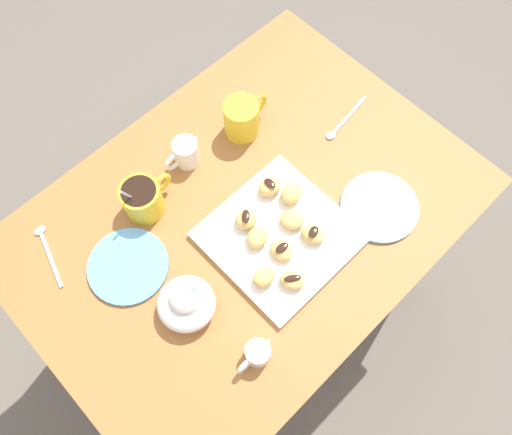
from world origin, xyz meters
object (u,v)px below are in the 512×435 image
at_px(coffee_mug_yellow_right, 242,117).
at_px(beignet_5, 246,220).
at_px(beignet_1, 291,194).
at_px(beignet_4, 292,281).
at_px(coffee_mug_yellow_left, 143,198).
at_px(cream_pitcher_white, 186,152).
at_px(chocolate_sauce_pitcher, 257,353).
at_px(pastry_plate_square, 280,236).
at_px(beignet_2, 264,277).
at_px(ice_cream_bowl, 186,303).
at_px(beignet_3, 313,235).
at_px(beignet_6, 269,187).
at_px(beignet_0, 282,250).
at_px(beignet_7, 257,238).
at_px(saucer_sky_right, 128,266).
at_px(saucer_sky_left, 379,207).
at_px(dining_table, 246,237).
at_px(beignet_8, 292,220).

distance_m(coffee_mug_yellow_right, beignet_5, 0.26).
height_order(beignet_1, beignet_4, beignet_1).
xyz_separation_m(coffee_mug_yellow_left, beignet_4, (0.11, -0.36, -0.02)).
height_order(cream_pitcher_white, chocolate_sauce_pitcher, cream_pitcher_white).
distance_m(pastry_plate_square, beignet_2, 0.11).
xyz_separation_m(coffee_mug_yellow_right, ice_cream_bowl, (-0.39, -0.25, -0.01)).
relative_size(beignet_3, beignet_6, 1.01).
xyz_separation_m(beignet_0, beignet_7, (-0.02, 0.06, 0.00)).
relative_size(beignet_5, beignet_7, 0.93).
distance_m(saucer_sky_right, beignet_6, 0.36).
xyz_separation_m(pastry_plate_square, beignet_7, (-0.05, 0.03, 0.03)).
distance_m(ice_cream_bowl, saucer_sky_left, 0.49).
distance_m(saucer_sky_left, beignet_3, 0.18).
relative_size(ice_cream_bowl, saucer_sky_left, 0.68).
bearing_deg(beignet_7, dining_table, 66.99).
distance_m(saucer_sky_right, beignet_0, 0.34).
relative_size(saucer_sky_right, beignet_4, 3.44).
distance_m(dining_table, beignet_6, 0.19).
bearing_deg(saucer_sky_left, dining_table, 139.17).
xyz_separation_m(beignet_1, beignet_4, (-0.14, -0.14, -0.00)).
bearing_deg(coffee_mug_yellow_right, pastry_plate_square, -117.42).
xyz_separation_m(beignet_7, beignet_8, (0.09, -0.02, -0.00)).
distance_m(pastry_plate_square, saucer_sky_right, 0.34).
xyz_separation_m(beignet_0, beignet_8, (0.07, 0.03, 0.00)).
xyz_separation_m(saucer_sky_right, beignet_0, (0.26, -0.22, 0.03)).
xyz_separation_m(cream_pitcher_white, beignet_5, (-0.02, -0.22, -0.01)).
height_order(beignet_4, beignet_7, beignet_7).
bearing_deg(saucer_sky_right, coffee_mug_yellow_left, 35.26).
bearing_deg(beignet_3, ice_cream_bowl, 165.87).
bearing_deg(beignet_2, beignet_1, 28.05).
height_order(dining_table, beignet_0, beignet_0).
distance_m(beignet_2, beignet_5, 0.14).
bearing_deg(beignet_6, beignet_0, -124.89).
relative_size(coffee_mug_yellow_right, beignet_0, 2.36).
bearing_deg(coffee_mug_yellow_right, beignet_3, -105.89).
height_order(saucer_sky_right, beignet_7, beignet_7).
relative_size(coffee_mug_yellow_left, beignet_0, 2.49).
height_order(cream_pitcher_white, ice_cream_bowl, ice_cream_bowl).
relative_size(saucer_sky_right, beignet_1, 3.21).
xyz_separation_m(dining_table, beignet_2, (-0.08, -0.14, 0.17)).
relative_size(pastry_plate_square, coffee_mug_yellow_left, 2.21).
bearing_deg(beignet_0, beignet_2, -166.62).
bearing_deg(cream_pitcher_white, saucer_sky_left, -59.82).
bearing_deg(beignet_3, dining_table, 113.34).
height_order(beignet_2, beignet_8, beignet_2).
bearing_deg(beignet_8, saucer_sky_left, -31.84).
xyz_separation_m(beignet_2, beignet_7, (0.05, 0.07, -0.00)).
distance_m(coffee_mug_yellow_left, saucer_sky_right, 0.15).
xyz_separation_m(beignet_3, beignet_4, (-0.11, -0.04, -0.00)).
relative_size(beignet_0, beignet_3, 0.98).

